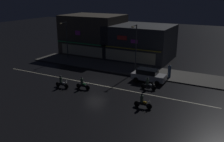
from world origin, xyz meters
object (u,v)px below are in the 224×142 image
object	(u,v)px
parked_car_near_kerb	(148,75)
motorcycle_trailing_far	(148,84)
motorcycle_opposite_lane	(62,83)
streetlamp_west	(66,37)
pedestrian_on_sidewalk	(169,71)
traffic_cone	(161,81)
motorcycle_lead	(143,102)
streetlamp_mid	(135,45)
motorcycle_following	(83,84)

from	to	relation	value
parked_car_near_kerb	motorcycle_trailing_far	distance (m)	2.81
motorcycle_opposite_lane	streetlamp_west	bearing A→B (deg)	-50.16
pedestrian_on_sidewalk	motorcycle_opposite_lane	size ratio (longest dim) A/B	0.98
streetlamp_west	traffic_cone	world-z (taller)	streetlamp_west
streetlamp_west	pedestrian_on_sidewalk	world-z (taller)	streetlamp_west
streetlamp_west	pedestrian_on_sidewalk	size ratio (longest dim) A/B	3.36
pedestrian_on_sidewalk	motorcycle_lead	world-z (taller)	pedestrian_on_sidewalk
motorcycle_trailing_far	streetlamp_mid	bearing A→B (deg)	131.85
pedestrian_on_sidewalk	traffic_cone	distance (m)	2.43
pedestrian_on_sidewalk	motorcycle_following	size ratio (longest dim) A/B	0.98
parked_car_near_kerb	motorcycle_following	world-z (taller)	parked_car_near_kerb
motorcycle_lead	traffic_cone	bearing A→B (deg)	-83.21
motorcycle_lead	traffic_cone	xyz separation A→B (m)	(-0.52, 7.87, -0.36)
pedestrian_on_sidewalk	streetlamp_west	bearing A→B (deg)	12.29
streetlamp_west	motorcycle_trailing_far	size ratio (longest dim) A/B	3.30
motorcycle_opposite_lane	streetlamp_mid	bearing A→B (deg)	-115.95
streetlamp_west	streetlamp_mid	size ratio (longest dim) A/B	0.93
motorcycle_opposite_lane	motorcycle_lead	bearing A→B (deg)	-178.78
motorcycle_lead	streetlamp_west	bearing A→B (deg)	-29.92
motorcycle_trailing_far	traffic_cone	size ratio (longest dim) A/B	3.45
streetlamp_mid	pedestrian_on_sidewalk	world-z (taller)	streetlamp_mid
pedestrian_on_sidewalk	motorcycle_trailing_far	xyz separation A→B (m)	(-1.11, -5.17, -0.36)
pedestrian_on_sidewalk	motorcycle_following	world-z (taller)	pedestrian_on_sidewalk
motorcycle_lead	motorcycle_trailing_far	bearing A→B (deg)	-73.35
motorcycle_trailing_far	traffic_cone	distance (m)	2.99
motorcycle_lead	motorcycle_opposite_lane	bearing A→B (deg)	-0.60
parked_car_near_kerb	motorcycle_following	xyz separation A→B (m)	(-6.04, -6.16, -0.24)
streetlamp_mid	parked_car_near_kerb	xyz separation A→B (m)	(2.95, -2.51, -3.29)
pedestrian_on_sidewalk	motorcycle_trailing_far	distance (m)	5.30
motorcycle_following	motorcycle_trailing_far	xyz separation A→B (m)	(6.98, 3.52, 0.00)
motorcycle_lead	motorcycle_trailing_far	world-z (taller)	same
streetlamp_mid	parked_car_near_kerb	distance (m)	5.08
streetlamp_west	motorcycle_lead	size ratio (longest dim) A/B	3.30
motorcycle_lead	motorcycle_following	size ratio (longest dim) A/B	1.00
parked_car_near_kerb	motorcycle_lead	bearing A→B (deg)	-74.21
streetlamp_mid	motorcycle_lead	xyz separation A→B (m)	(5.10, -10.12, -3.52)
streetlamp_west	motorcycle_lead	bearing A→B (deg)	-32.93
streetlamp_west	streetlamp_mid	world-z (taller)	streetlamp_mid
pedestrian_on_sidewalk	parked_car_near_kerb	bearing A→B (deg)	69.32
traffic_cone	motorcycle_trailing_far	bearing A→B (deg)	-103.39
streetlamp_west	motorcycle_opposite_lane	world-z (taller)	streetlamp_west
streetlamp_west	motorcycle_following	xyz separation A→B (m)	(10.57, -10.70, -3.26)
parked_car_near_kerb	streetlamp_mid	bearing A→B (deg)	139.61
streetlamp_mid	motorcycle_following	distance (m)	9.85
pedestrian_on_sidewalk	motorcycle_lead	size ratio (longest dim) A/B	0.98
streetlamp_mid	parked_car_near_kerb	size ratio (longest dim) A/B	1.57
motorcycle_following	parked_car_near_kerb	bearing A→B (deg)	-135.63
motorcycle_following	motorcycle_opposite_lane	xyz separation A→B (m)	(-2.53, -0.78, 0.00)
streetlamp_west	motorcycle_lead	world-z (taller)	streetlamp_west
motorcycle_trailing_far	motorcycle_following	bearing A→B (deg)	-148.50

